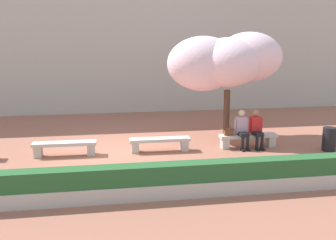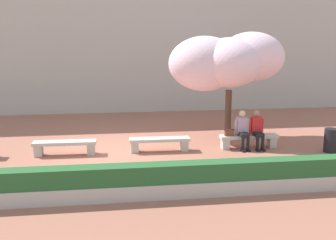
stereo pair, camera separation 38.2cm
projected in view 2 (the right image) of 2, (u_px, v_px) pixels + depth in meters
ground_plane at (113, 153)px, 12.71m from camera, size 100.00×100.00×0.00m
building_facade at (111, 25)px, 20.62m from camera, size 28.00×4.00×8.60m
stone_bench_near_west at (65, 146)px, 12.44m from camera, size 1.98×0.45×0.45m
stone_bench_center at (160, 142)px, 12.84m from camera, size 1.98×0.45×0.45m
stone_bench_near_east at (249, 139)px, 13.25m from camera, size 1.98×0.45×0.45m
person_seated_left at (243, 128)px, 13.08m from camera, size 0.51×0.69×1.29m
person_seated_right at (257, 128)px, 13.15m from camera, size 0.51×0.69×1.29m
handbag at (229, 132)px, 13.08m from camera, size 0.30×0.15×0.34m
cherry_tree_main at (227, 61)px, 14.26m from camera, size 4.26×2.65×3.88m
planter_hedge_foreground at (113, 183)px, 9.00m from camera, size 14.79×0.50×0.80m
trash_bin at (331, 140)px, 12.75m from camera, size 0.44×0.44×0.78m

